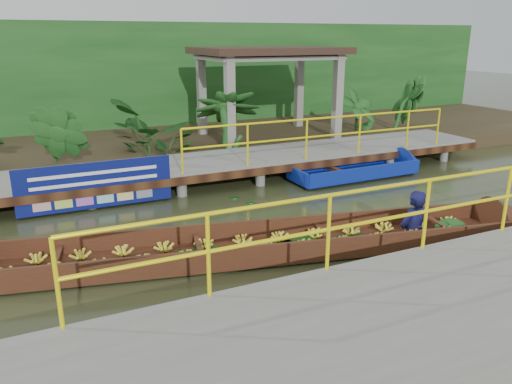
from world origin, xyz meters
name	(u,v)px	position (x,y,z in m)	size (l,w,h in m)	color
ground	(274,228)	(0.00, 0.00, 0.00)	(80.00, 80.00, 0.00)	#2E371B
land_strip	(168,144)	(0.00, 7.50, 0.23)	(30.00, 8.00, 0.45)	#312718
far_dock	(212,164)	(0.02, 3.43, 0.48)	(16.00, 2.06, 1.66)	slate
near_dock	(497,304)	(1.00, -4.20, 0.30)	(18.00, 2.40, 1.73)	slate
pavilion	(269,60)	(3.00, 6.30, 2.82)	(4.40, 3.00, 3.00)	slate
foliage_backdrop	(146,81)	(0.00, 10.00, 2.00)	(30.00, 0.80, 4.00)	#164416
vendor_boat	(281,241)	(-0.41, -1.05, 0.21)	(10.87, 3.30, 2.13)	#3C1910
moored_blue_boat	(383,168)	(4.44, 2.29, 0.17)	(4.01, 1.15, 0.95)	navy
blue_banner	(96,185)	(-2.90, 2.48, 0.56)	(3.16, 0.04, 0.99)	navy
tropical_plants	(218,118)	(0.92, 5.30, 1.30)	(14.36, 1.36, 1.70)	#164416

